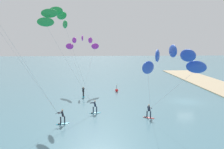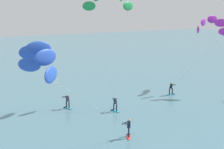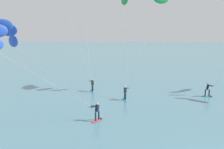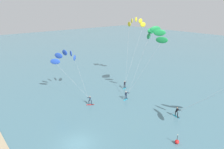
% 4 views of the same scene
% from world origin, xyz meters
% --- Properties ---
extents(kitesurfer_far_out, '(9.37, 5.86, 8.89)m').
position_xyz_m(kitesurfer_far_out, '(-15.52, 7.16, 7.35)').
color(kitesurfer_far_out, red).
rests_on(kitesurfer_far_out, ground).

